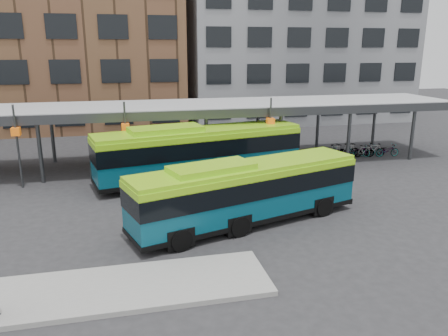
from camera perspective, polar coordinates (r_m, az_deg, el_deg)
The scene contains 8 objects.
ground at distance 18.42m, azimuth -2.24°, elevation -9.72°, with size 120.00×120.00×0.00m, color #28282B.
boarding_island at distance 15.65m, azimuth -20.93°, elevation -15.30°, with size 14.00×3.00×0.18m, color gray.
canopy at distance 29.67m, azimuth -7.16°, elevation 7.72°, with size 40.00×6.53×4.80m.
building_brick at distance 48.99m, azimuth -22.29°, elevation 18.06°, with size 26.00×14.00×22.00m, color brown.
building_grey at distance 52.05m, azimuth 8.89°, elevation 17.65°, with size 24.00×14.00×20.00m, color slate.
bus_front at distance 19.80m, azimuth 2.95°, elevation -2.97°, with size 11.21×5.47×3.04m.
bus_rear at distance 26.31m, azimuth -3.27°, elevation 2.17°, with size 12.84×5.17×3.46m.
bike_rack at distance 33.57m, azimuth 16.84°, elevation 2.12°, with size 6.48×1.51×1.08m.
Camera 1 is at (-3.06, -16.39, 7.82)m, focal length 35.00 mm.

